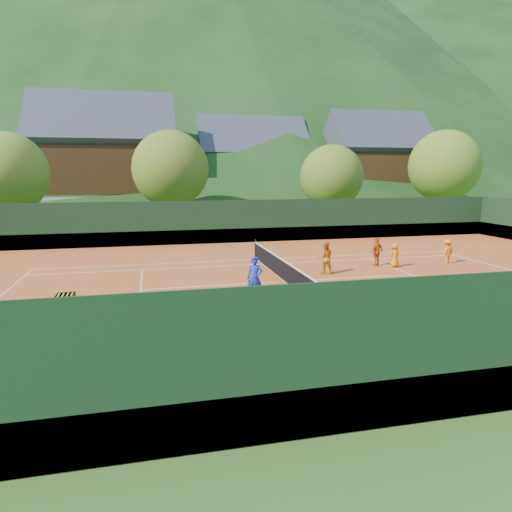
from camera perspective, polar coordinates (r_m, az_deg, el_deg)
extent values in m
plane|color=#2E531A|center=(20.87, 3.69, -3.26)|extent=(400.00, 400.00, 0.00)
cube|color=#C2531F|center=(20.87, 3.69, -3.24)|extent=(40.00, 24.00, 0.02)
cone|color=black|center=(186.92, -8.77, 25.88)|extent=(280.00, 280.00, 110.00)
cone|color=black|center=(199.27, 17.21, 22.35)|extent=(260.00, 260.00, 95.00)
imported|color=#1B2FAF|center=(17.79, -0.16, -2.77)|extent=(0.73, 0.62, 1.71)
imported|color=orange|center=(22.54, 8.65, -0.21)|extent=(0.87, 0.73, 1.59)
imported|color=orange|center=(25.00, 14.86, 0.53)|extent=(0.97, 0.71, 1.53)
imported|color=orange|center=(24.93, 16.95, 0.11)|extent=(0.72, 0.58, 1.28)
imported|color=orange|center=(26.92, 22.81, 0.55)|extent=(0.99, 0.77, 1.34)
sphere|color=#EBF428|center=(12.33, -10.55, -13.09)|extent=(0.07, 0.07, 0.07)
sphere|color=#EBF428|center=(14.78, 10.70, -9.05)|extent=(0.07, 0.07, 0.07)
sphere|color=#EBF428|center=(17.94, -3.78, -5.37)|extent=(0.07, 0.07, 0.07)
sphere|color=#EBF428|center=(18.59, 28.64, -6.10)|extent=(0.07, 0.07, 0.07)
sphere|color=#EBF428|center=(16.29, -10.71, -7.19)|extent=(0.07, 0.07, 0.07)
sphere|color=#EBF428|center=(17.00, 22.29, -7.06)|extent=(0.07, 0.07, 0.07)
sphere|color=#EBF428|center=(17.96, 27.55, -6.56)|extent=(0.07, 0.07, 0.07)
sphere|color=#EBF428|center=(16.10, 20.43, -7.90)|extent=(0.07, 0.07, 0.07)
sphere|color=#EBF428|center=(12.58, 8.85, -12.53)|extent=(0.07, 0.07, 0.07)
sphere|color=#EBF428|center=(18.40, 1.03, -4.95)|extent=(0.07, 0.07, 0.07)
sphere|color=#EBF428|center=(16.19, 1.16, -7.12)|extent=(0.07, 0.07, 0.07)
sphere|color=#EBF428|center=(16.96, -22.56, -7.12)|extent=(0.07, 0.07, 0.07)
sphere|color=#EBF428|center=(14.74, 23.77, -9.83)|extent=(0.07, 0.07, 0.07)
sphere|color=#EBF428|center=(18.70, 1.22, -4.70)|extent=(0.07, 0.07, 0.07)
sphere|color=#EBF428|center=(17.11, -7.42, -6.24)|extent=(0.07, 0.07, 0.07)
sphere|color=#EBF428|center=(14.38, -26.28, -10.54)|extent=(0.07, 0.07, 0.07)
sphere|color=#EBF428|center=(14.46, -24.53, -10.29)|extent=(0.07, 0.07, 0.07)
sphere|color=#EBF428|center=(16.00, -0.05, -7.33)|extent=(0.07, 0.07, 0.07)
sphere|color=#EBF428|center=(16.06, 19.55, -7.88)|extent=(0.07, 0.07, 0.07)
sphere|color=#EBF428|center=(12.81, -14.72, -12.33)|extent=(0.07, 0.07, 0.07)
sphere|color=#EBF428|center=(14.68, -3.86, -9.02)|extent=(0.07, 0.07, 0.07)
sphere|color=#EBF428|center=(20.14, 8.41, -3.70)|extent=(0.07, 0.07, 0.07)
sphere|color=#EBF428|center=(14.48, 24.19, -10.23)|extent=(0.07, 0.07, 0.07)
sphere|color=#EBF428|center=(21.25, 21.32, -3.57)|extent=(0.07, 0.07, 0.07)
sphere|color=#EBF428|center=(18.56, -21.80, -5.58)|extent=(0.07, 0.07, 0.07)
sphere|color=#EBF428|center=(13.71, 3.42, -10.45)|extent=(0.07, 0.07, 0.07)
sphere|color=#EBF428|center=(15.08, -1.79, -8.47)|extent=(0.07, 0.07, 0.07)
sphere|color=#EBF428|center=(13.72, -25.23, -11.46)|extent=(0.07, 0.07, 0.07)
cube|color=white|center=(26.79, 28.81, -1.43)|extent=(0.06, 10.97, 0.00)
cube|color=white|center=(15.90, 9.49, -7.72)|extent=(23.77, 0.06, 0.00)
cube|color=white|center=(26.04, 0.18, -0.43)|extent=(23.77, 0.06, 0.00)
cube|color=white|center=(17.11, 7.72, -6.35)|extent=(23.77, 0.06, 0.00)
cube|color=white|center=(24.73, 0.92, -1.02)|extent=(23.77, 0.06, 0.00)
cube|color=white|center=(20.00, -14.19, -4.11)|extent=(0.06, 8.23, 0.00)
cube|color=white|center=(23.50, 18.80, -2.19)|extent=(0.06, 8.23, 0.00)
cube|color=white|center=(20.86, 3.69, -3.20)|extent=(12.80, 0.06, 0.00)
cube|color=white|center=(20.86, 3.69, -3.20)|extent=(0.06, 10.97, 0.00)
cube|color=black|center=(20.76, 3.70, -2.00)|extent=(0.03, 11.97, 0.90)
cube|color=white|center=(20.67, 3.72, -0.73)|extent=(0.05, 11.97, 0.06)
cylinder|color=black|center=(15.30, 10.28, -6.32)|extent=(0.10, 0.10, 1.10)
cylinder|color=black|center=(26.42, -0.07, 0.93)|extent=(0.10, 0.10, 1.10)
cube|color=black|center=(32.13, -2.53, 4.33)|extent=(40.00, 0.05, 3.00)
cube|color=#1A5C26|center=(32.25, -2.51, 2.56)|extent=(40.40, 0.05, 1.00)
cube|color=black|center=(10.08, 24.38, -10.36)|extent=(40.00, 0.05, 3.00)
cube|color=#195923|center=(10.46, 23.95, -15.51)|extent=(40.40, 0.05, 1.00)
cylinder|color=black|center=(16.13, -23.69, -7.20)|extent=(0.02, 0.02, 0.55)
cylinder|color=black|center=(16.03, -21.75, -7.16)|extent=(0.02, 0.02, 0.55)
cylinder|color=black|center=(16.64, -23.36, -6.64)|extent=(0.02, 0.02, 0.55)
cylinder|color=black|center=(16.55, -21.48, -6.60)|extent=(0.02, 0.02, 0.55)
cube|color=black|center=(16.26, -22.64, -5.97)|extent=(0.55, 0.55, 0.02)
cube|color=black|center=(15.94, -22.85, -5.47)|extent=(0.55, 0.02, 0.45)
cube|color=black|center=(16.46, -22.54, -4.95)|extent=(0.55, 0.02, 0.45)
cube|color=black|center=(16.25, -23.65, -5.23)|extent=(0.02, 0.55, 0.45)
cube|color=black|center=(16.16, -21.73, -5.18)|extent=(0.02, 0.55, 0.45)
sphere|color=#CCE526|center=(15.99, -23.58, -4.76)|extent=(0.07, 0.07, 0.07)
sphere|color=#CCE526|center=(16.12, -23.50, -4.64)|extent=(0.07, 0.07, 0.07)
sphere|color=#CCE526|center=(16.25, -23.42, -4.51)|extent=(0.07, 0.07, 0.07)
sphere|color=#CCE526|center=(16.38, -23.34, -4.39)|extent=(0.07, 0.07, 0.07)
sphere|color=#CCE526|center=(15.97, -23.10, -4.75)|extent=(0.07, 0.07, 0.07)
sphere|color=#CCE526|center=(16.10, -23.02, -4.62)|extent=(0.07, 0.07, 0.07)
sphere|color=#CCE526|center=(16.23, -22.94, -4.50)|extent=(0.07, 0.07, 0.07)
sphere|color=#CCE526|center=(16.36, -22.86, -4.38)|extent=(0.07, 0.07, 0.07)
sphere|color=#CCE526|center=(15.95, -22.62, -4.73)|extent=(0.07, 0.07, 0.07)
sphere|color=#CCE526|center=(16.08, -22.54, -4.61)|extent=(0.07, 0.07, 0.07)
sphere|color=#CCE526|center=(16.21, -22.47, -4.49)|extent=(0.07, 0.07, 0.07)
sphere|color=#CCE526|center=(16.34, -22.39, -4.36)|extent=(0.07, 0.07, 0.07)
sphere|color=#CCE526|center=(15.92, -22.13, -4.72)|extent=(0.07, 0.07, 0.07)
sphere|color=#CCE526|center=(16.05, -22.06, -4.59)|extent=(0.07, 0.07, 0.07)
sphere|color=#CCE526|center=(16.18, -21.99, -4.47)|extent=(0.07, 0.07, 0.07)
sphere|color=#CCE526|center=(16.31, -21.92, -4.35)|extent=(0.07, 0.07, 0.07)
cube|color=beige|center=(49.67, -18.01, 5.91)|extent=(12.00, 9.00, 2.88)
cube|color=#38200F|center=(49.55, -18.25, 10.15)|extent=(12.24, 9.18, 4.48)
cube|color=#3F3F47|center=(49.64, -18.44, 13.42)|extent=(13.80, 9.93, 9.93)
cube|color=beige|center=(54.83, -0.65, 6.61)|extent=(11.00, 8.00, 2.52)
cube|color=#331C0E|center=(54.71, -0.66, 9.97)|extent=(11.22, 8.16, 3.92)
cube|color=#404047|center=(54.75, -0.66, 12.65)|extent=(12.65, 8.82, 8.82)
cube|color=beige|center=(55.90, 14.52, 6.44)|extent=(10.00, 8.00, 2.70)
cube|color=#3B2210|center=(55.79, 14.68, 9.98)|extent=(10.20, 8.16, 4.20)
cube|color=#3D3D44|center=(55.84, 14.81, 12.74)|extent=(11.50, 8.82, 8.82)
cylinder|color=#41291A|center=(38.88, -28.26, 3.91)|extent=(0.36, 0.36, 2.70)
sphere|color=#4E7A20|center=(38.71, -28.71, 9.09)|extent=(6.00, 6.00, 6.00)
cylinder|color=#3D2618|center=(39.59, -10.44, 5.21)|extent=(0.36, 0.36, 2.88)
sphere|color=#4D711E|center=(39.43, -10.62, 10.66)|extent=(6.40, 6.40, 6.40)
cylinder|color=#3E2919|center=(41.73, 9.30, 5.26)|extent=(0.36, 0.36, 2.52)
sphere|color=#496E1D|center=(41.57, 9.43, 9.78)|extent=(5.60, 5.60, 5.60)
cylinder|color=#3F2919|center=(48.41, 22.15, 5.65)|extent=(0.36, 0.36, 3.06)
sphere|color=#4C7820|center=(48.29, 22.48, 10.37)|extent=(6.80, 6.80, 6.80)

